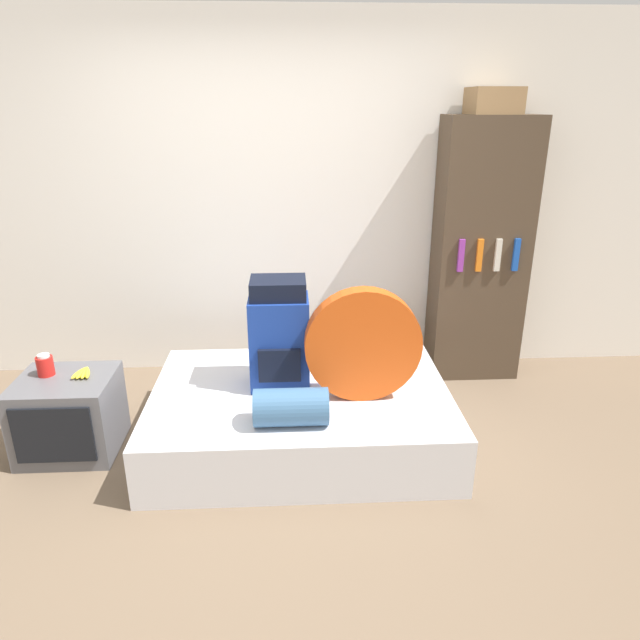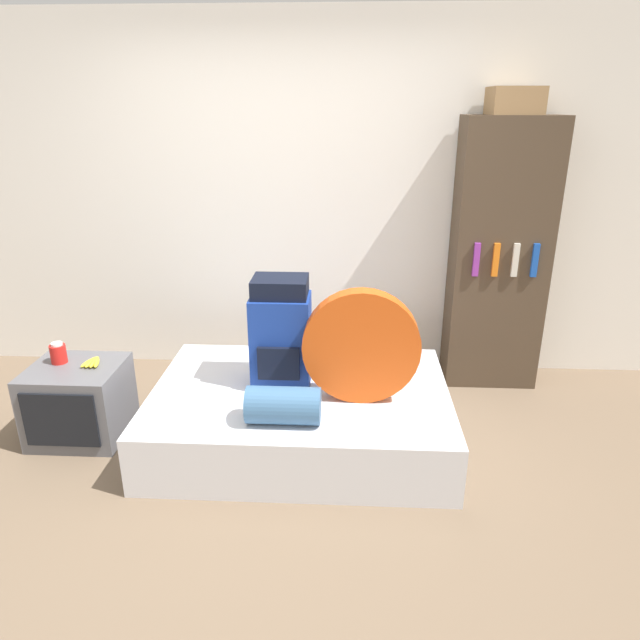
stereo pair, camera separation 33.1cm
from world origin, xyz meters
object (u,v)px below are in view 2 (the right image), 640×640
object	(u,v)px
tent_bag	(361,346)
television	(79,402)
canister	(58,353)
cardboard_box	(515,101)
backpack	(281,334)
bookshelf	(499,257)
sleeping_roll	(283,405)

from	to	relation	value
tent_bag	television	size ratio (longest dim) A/B	1.22
canister	cardboard_box	size ratio (longest dim) A/B	0.41
backpack	bookshelf	bearing A→B (deg)	29.75
bookshelf	canister	bearing A→B (deg)	-162.68
canister	bookshelf	bearing A→B (deg)	17.32
canister	cardboard_box	xyz separation A→B (m)	(2.84, 0.90, 1.46)
backpack	cardboard_box	bearing A→B (deg)	30.33
tent_bag	cardboard_box	world-z (taller)	cardboard_box
canister	sleeping_roll	bearing A→B (deg)	-16.42
backpack	cardboard_box	xyz separation A→B (m)	(1.46, 0.85, 1.32)
sleeping_roll	bookshelf	xyz separation A→B (m)	(1.40, 1.31, 0.50)
backpack	canister	world-z (taller)	backpack
television	canister	bearing A→B (deg)	151.00
sleeping_roll	canister	size ratio (longest dim) A/B	3.04
backpack	bookshelf	distance (m)	1.71
sleeping_roll	television	size ratio (longest dim) A/B	0.73
backpack	sleeping_roll	xyz separation A→B (m)	(0.06, -0.47, -0.22)
canister	bookshelf	distance (m)	3.01
tent_bag	canister	xyz separation A→B (m)	(-1.86, 0.14, -0.15)
backpack	sleeping_roll	size ratio (longest dim) A/B	1.68
bookshelf	sleeping_roll	bearing A→B (deg)	-136.90
backpack	television	size ratio (longest dim) A/B	1.22
sleeping_roll	television	xyz separation A→B (m)	(-1.33, 0.36, -0.22)
cardboard_box	backpack	bearing A→B (deg)	-149.67
canister	cardboard_box	distance (m)	3.32
canister	television	bearing A→B (deg)	-29.00
tent_bag	bookshelf	size ratio (longest dim) A/B	0.35
backpack	bookshelf	world-z (taller)	bookshelf
tent_bag	sleeping_roll	size ratio (longest dim) A/B	1.67
television	canister	xyz separation A→B (m)	(-0.11, 0.06, 0.30)
backpack	television	bearing A→B (deg)	-174.91
backpack	television	xyz separation A→B (m)	(-1.27, -0.11, -0.44)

